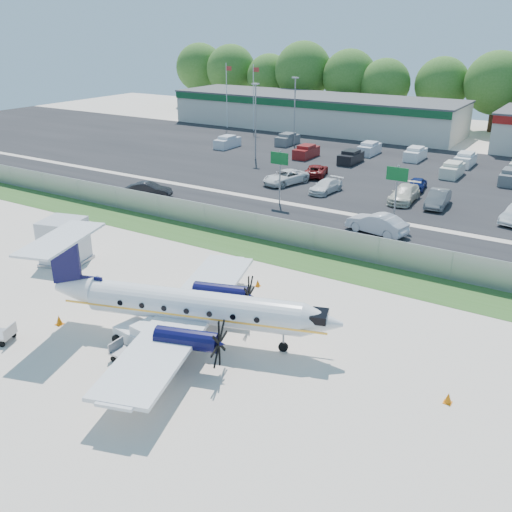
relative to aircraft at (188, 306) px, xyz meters
The scene contains 29 objects.
ground 2.20m from the aircraft, 100.89° to the left, with size 170.00×170.00×0.00m, color beige.
grass_verge 13.13m from the aircraft, 90.83° to the left, with size 170.00×4.00×0.02m, color #2D561E.
access_road 20.08m from the aircraft, 90.54° to the left, with size 170.00×8.00×0.02m, color black.
parking_lot 41.03m from the aircraft, 90.26° to the left, with size 170.00×32.00×0.02m, color black.
perimeter_fence 15.01m from the aircraft, 90.72° to the left, with size 120.00×0.06×1.99m.
building_west 67.45m from the aircraft, 111.02° to the left, with size 46.40×12.40×5.24m.
sign_left 25.31m from the aircraft, 108.92° to the left, with size 1.80×0.26×5.00m.
sign_mid 24.11m from the aircraft, 83.29° to the left, with size 1.80×0.26×5.00m.
flagpole_west 66.72m from the aircraft, 122.82° to the left, with size 1.06×0.12×10.00m.
flagpole_east 64.15m from the aircraft, 119.06° to the left, with size 1.06×0.12×10.00m.
light_pole_nw 44.02m from the aircraft, 117.38° to the left, with size 0.90×0.35×9.09m.
light_pole_sw 53.08m from the aircraft, 112.40° to the left, with size 0.90×0.35×9.09m.
tree_line 75.01m from the aircraft, 90.14° to the left, with size 112.00×6.00×14.00m, color #30601C, non-canonical shape.
aircraft is the anchor object (origin of this frame).
pushback_tug 2.74m from the aircraft, 128.53° to the right, with size 2.91×2.28×1.46m.
baggage_cart_near 3.86m from the aircraft, 110.31° to the right, with size 1.73×1.07×0.90m.
service_container 14.41m from the aircraft, 164.89° to the left, with size 3.46×3.46×3.14m.
cone_nose 13.36m from the aircraft, ahead, with size 0.36×0.36×0.52m.
cone_port_wing 7.79m from the aircraft, 159.73° to the right, with size 0.40×0.40×0.56m.
cone_starboard_wing 7.68m from the aircraft, 92.80° to the left, with size 0.33×0.33×0.47m.
road_car_west 27.78m from the aircraft, 136.15° to the left, with size 1.52×4.35×1.43m, color black.
road_car_mid 21.22m from the aircraft, 83.35° to the left, with size 1.74×4.98×1.64m, color silver.
parked_car_a 32.50m from the aircraft, 110.13° to the left, with size 2.41×5.23×1.45m, color silver.
parked_car_b 30.40m from the aircraft, 101.75° to the left, with size 1.80×4.44×1.29m, color silver.
parked_car_c 30.87m from the aircraft, 87.30° to the left, with size 2.12×5.23×1.52m, color beige.
parked_car_d 31.24m from the aircraft, 81.53° to the left, with size 1.63×4.68×1.54m, color #595B5E.
parked_car_f 36.60m from the aircraft, 105.75° to the left, with size 2.14×4.64×1.29m, color maroon.
parked_car_g 35.63m from the aircraft, 87.98° to the left, with size 1.55×3.86×1.32m, color navy.
far_parking_rows 46.03m from the aircraft, 90.24° to the left, with size 56.00×10.00×1.60m, color gray, non-canonical shape.
Camera 1 is at (17.19, -21.61, 15.54)m, focal length 40.00 mm.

